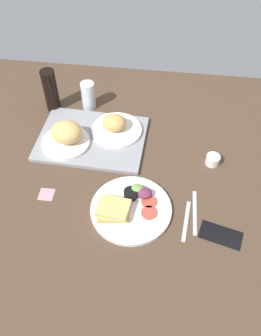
{
  "coord_description": "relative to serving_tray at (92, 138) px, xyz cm",
  "views": [
    {
      "loc": [
        13.18,
        -83.75,
        106.68
      ],
      "look_at": [
        2.0,
        3.0,
        4.0
      ],
      "focal_mm": 37.41,
      "sensor_mm": 36.0,
      "label": 1
    }
  ],
  "objects": [
    {
      "name": "ground_plane",
      "position": [
        16.92,
        -20.1,
        -2.3
      ],
      "size": [
        190.0,
        150.0,
        3.0
      ],
      "primitive_type": "cube",
      "color": "#4C3828"
    },
    {
      "name": "serving_tray",
      "position": [
        0.0,
        0.0,
        0.0
      ],
      "size": [
        46.2,
        34.66,
        1.6
      ],
      "primitive_type": "cube",
      "rotation": [
        0.0,
        0.0,
        -0.04
      ],
      "color": "gray",
      "rests_on": "ground_plane"
    },
    {
      "name": "bread_plate_near",
      "position": [
        -9.39,
        -4.47,
        5.09
      ],
      "size": [
        20.19,
        20.19,
        10.3
      ],
      "color": "white",
      "rests_on": "serving_tray"
    },
    {
      "name": "bread_plate_far",
      "position": [
        9.6,
        5.01,
        3.46
      ],
      "size": [
        21.77,
        21.77,
        8.25
      ],
      "color": "white",
      "rests_on": "serving_tray"
    },
    {
      "name": "plate_with_salad",
      "position": [
        20.59,
        -33.37,
        0.87
      ],
      "size": [
        29.43,
        29.43,
        5.4
      ],
      "color": "white",
      "rests_on": "ground_plane"
    },
    {
      "name": "drinking_glass",
      "position": [
        -5.56,
        21.5,
        5.74
      ],
      "size": [
        6.28,
        6.28,
        13.09
      ],
      "primitive_type": "cylinder",
      "color": "silver",
      "rests_on": "ground_plane"
    },
    {
      "name": "soda_bottle",
      "position": [
        -21.72,
        18.36,
        9.31
      ],
      "size": [
        6.4,
        6.4,
        20.21
      ],
      "primitive_type": "cylinder",
      "color": "black",
      "rests_on": "ground_plane"
    },
    {
      "name": "espresso_cup",
      "position": [
        50.91,
        -6.91,
        1.2
      ],
      "size": [
        5.6,
        5.6,
        4.0
      ],
      "primitive_type": "cylinder",
      "color": "silver",
      "rests_on": "ground_plane"
    },
    {
      "name": "fork",
      "position": [
        41.25,
        -35.78,
        -0.55
      ],
      "size": [
        3.0,
        17.06,
        0.5
      ],
      "primitive_type": "cube",
      "rotation": [
        0.0,
        0.0,
        1.48
      ],
      "color": "#B7B7BC",
      "rests_on": "ground_plane"
    },
    {
      "name": "knife",
      "position": [
        44.25,
        -31.78,
        -0.55
      ],
      "size": [
        1.76,
        19.02,
        0.5
      ],
      "primitive_type": "cube",
      "rotation": [
        0.0,
        0.0,
        1.59
      ],
      "color": "#B7B7BC",
      "rests_on": "ground_plane"
    },
    {
      "name": "cell_phone",
      "position": [
        53.13,
        -39.94,
        -0.4
      ],
      "size": [
        15.73,
        10.53,
        0.8
      ],
      "primitive_type": "cube",
      "rotation": [
        0.0,
        0.0,
        -0.25
      ],
      "color": "black",
      "rests_on": "ground_plane"
    },
    {
      "name": "sticky_note",
      "position": [
        -11.27,
        -30.78,
        -0.74
      ],
      "size": [
        5.68,
        5.68,
        0.12
      ],
      "primitive_type": "cube",
      "rotation": [
        0.0,
        0.0,
        0.01
      ],
      "color": "pink",
      "rests_on": "ground_plane"
    }
  ]
}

